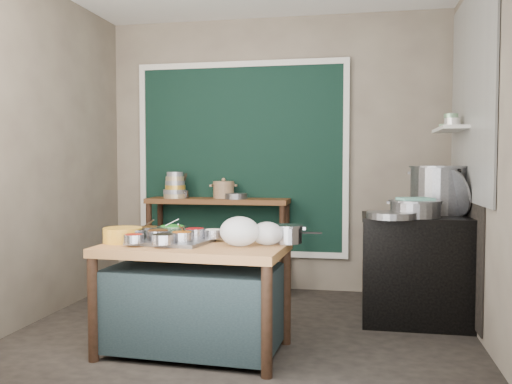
% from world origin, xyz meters
% --- Properties ---
extents(floor, '(3.50, 3.00, 0.02)m').
position_xyz_m(floor, '(0.00, 0.00, -0.01)').
color(floor, '#2D2822').
rests_on(floor, ground).
extents(back_wall, '(3.50, 0.02, 2.80)m').
position_xyz_m(back_wall, '(0.00, 1.51, 1.40)').
color(back_wall, gray).
rests_on(back_wall, floor).
extents(left_wall, '(0.02, 3.00, 2.80)m').
position_xyz_m(left_wall, '(-1.76, 0.00, 1.40)').
color(left_wall, gray).
rests_on(left_wall, floor).
extents(right_wall, '(0.02, 3.00, 2.80)m').
position_xyz_m(right_wall, '(1.76, 0.00, 1.40)').
color(right_wall, gray).
rests_on(right_wall, floor).
extents(curtain_panel, '(2.10, 0.02, 1.90)m').
position_xyz_m(curtain_panel, '(-0.35, 1.47, 1.35)').
color(curtain_panel, black).
rests_on(curtain_panel, back_wall).
extents(curtain_frame, '(2.22, 0.03, 2.02)m').
position_xyz_m(curtain_frame, '(-0.35, 1.46, 1.35)').
color(curtain_frame, beige).
rests_on(curtain_frame, back_wall).
extents(tile_panel, '(0.02, 1.70, 1.70)m').
position_xyz_m(tile_panel, '(1.74, 0.55, 1.85)').
color(tile_panel, '#B2B2AA').
rests_on(tile_panel, right_wall).
extents(soot_patch, '(0.01, 1.30, 1.30)m').
position_xyz_m(soot_patch, '(1.74, 0.65, 0.70)').
color(soot_patch, black).
rests_on(soot_patch, right_wall).
extents(wall_shelf, '(0.22, 0.70, 0.03)m').
position_xyz_m(wall_shelf, '(1.63, 0.85, 1.60)').
color(wall_shelf, beige).
rests_on(wall_shelf, right_wall).
extents(prep_table, '(1.28, 0.78, 0.75)m').
position_xyz_m(prep_table, '(-0.25, -0.52, 0.38)').
color(prep_table, '#915D34').
rests_on(prep_table, floor).
extents(back_counter, '(1.45, 0.40, 0.95)m').
position_xyz_m(back_counter, '(-0.55, 1.28, 0.47)').
color(back_counter, '#593219').
rests_on(back_counter, floor).
extents(stove_block, '(0.90, 0.68, 0.85)m').
position_xyz_m(stove_block, '(1.35, 0.55, 0.42)').
color(stove_block, black).
rests_on(stove_block, floor).
extents(stove_top, '(0.92, 0.69, 0.03)m').
position_xyz_m(stove_top, '(1.35, 0.55, 0.86)').
color(stove_top, black).
rests_on(stove_top, stove_block).
extents(condiment_tray, '(0.59, 0.46, 0.02)m').
position_xyz_m(condiment_tray, '(-0.43, -0.48, 0.76)').
color(condiment_tray, gray).
rests_on(condiment_tray, prep_table).
extents(condiment_bowls, '(0.69, 0.52, 0.08)m').
position_xyz_m(condiment_bowls, '(-0.47, -0.46, 0.81)').
color(condiment_bowls, gray).
rests_on(condiment_bowls, condiment_tray).
extents(yellow_basin, '(0.30, 0.30, 0.10)m').
position_xyz_m(yellow_basin, '(-0.77, -0.52, 0.80)').
color(yellow_basin, gold).
rests_on(yellow_basin, prep_table).
extents(saucepan, '(0.24, 0.24, 0.13)m').
position_xyz_m(saucepan, '(0.37, -0.32, 0.81)').
color(saucepan, gray).
rests_on(saucepan, prep_table).
extents(plastic_bag_a, '(0.28, 0.24, 0.20)m').
position_xyz_m(plastic_bag_a, '(0.08, -0.54, 0.85)').
color(plastic_bag_a, white).
rests_on(plastic_bag_a, prep_table).
extents(plastic_bag_b, '(0.22, 0.19, 0.16)m').
position_xyz_m(plastic_bag_b, '(0.26, -0.45, 0.83)').
color(plastic_bag_b, white).
rests_on(plastic_bag_b, prep_table).
extents(bowl_stack, '(0.24, 0.24, 0.27)m').
position_xyz_m(bowl_stack, '(-0.99, 1.24, 1.07)').
color(bowl_stack, tan).
rests_on(bowl_stack, back_counter).
extents(utensil_cup, '(0.16, 0.16, 0.08)m').
position_xyz_m(utensil_cup, '(-0.92, 1.27, 0.99)').
color(utensil_cup, gray).
rests_on(utensil_cup, back_counter).
extents(ceramic_crock, '(0.29, 0.29, 0.15)m').
position_xyz_m(ceramic_crock, '(-0.50, 1.31, 1.03)').
color(ceramic_crock, '#8C6B4C').
rests_on(ceramic_crock, back_counter).
extents(wide_bowl, '(0.25, 0.25, 0.06)m').
position_xyz_m(wide_bowl, '(-0.35, 1.23, 0.98)').
color(wide_bowl, gray).
rests_on(wide_bowl, back_counter).
extents(stock_pot, '(0.59, 0.59, 0.41)m').
position_xyz_m(stock_pot, '(1.54, 0.76, 1.08)').
color(stock_pot, gray).
rests_on(stock_pot, stove_top).
extents(pot_lid, '(0.23, 0.39, 0.38)m').
position_xyz_m(pot_lid, '(1.64, 0.55, 1.07)').
color(pot_lid, gray).
rests_on(pot_lid, stove_top).
extents(steamer, '(0.45, 0.45, 0.13)m').
position_xyz_m(steamer, '(1.30, 0.39, 0.95)').
color(steamer, gray).
rests_on(steamer, stove_top).
extents(green_cloth, '(0.30, 0.26, 0.02)m').
position_xyz_m(green_cloth, '(1.30, 0.39, 1.02)').
color(green_cloth, '#66AEA1').
rests_on(green_cloth, steamer).
extents(shallow_pan, '(0.49, 0.49, 0.05)m').
position_xyz_m(shallow_pan, '(1.11, 0.24, 0.90)').
color(shallow_pan, gray).
rests_on(shallow_pan, stove_top).
extents(shelf_bowl_stack, '(0.14, 0.14, 0.11)m').
position_xyz_m(shelf_bowl_stack, '(1.63, 0.78, 1.67)').
color(shelf_bowl_stack, silver).
rests_on(shelf_bowl_stack, wall_shelf).
extents(shelf_bowl_green, '(0.16, 0.16, 0.04)m').
position_xyz_m(shelf_bowl_green, '(1.63, 1.09, 1.64)').
color(shelf_bowl_green, gray).
rests_on(shelf_bowl_green, wall_shelf).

